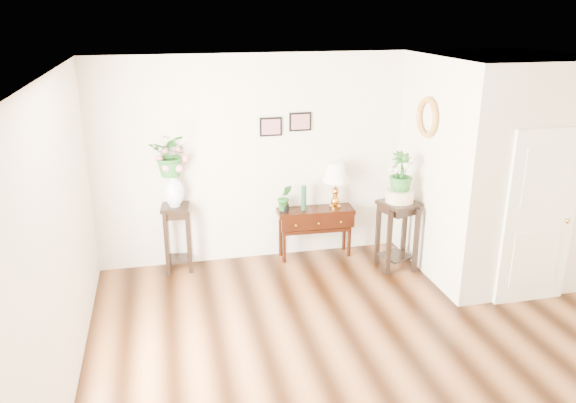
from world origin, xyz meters
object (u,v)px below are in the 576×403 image
object	(u,v)px
table_lamp	(336,183)
console_table	(315,233)
plant_stand_a	(177,238)
plant_stand_b	(397,235)

from	to	relation	value
table_lamp	console_table	bearing A→B (deg)	180.00
table_lamp	plant_stand_a	distance (m)	2.26
console_table	plant_stand_a	world-z (taller)	plant_stand_a
plant_stand_a	plant_stand_b	world-z (taller)	plant_stand_b
table_lamp	plant_stand_a	size ratio (longest dim) A/B	0.71
console_table	plant_stand_a	size ratio (longest dim) A/B	1.17
console_table	table_lamp	bearing A→B (deg)	2.42
console_table	table_lamp	world-z (taller)	table_lamp
plant_stand_b	plant_stand_a	bearing A→B (deg)	168.22
plant_stand_b	table_lamp	bearing A→B (deg)	138.78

